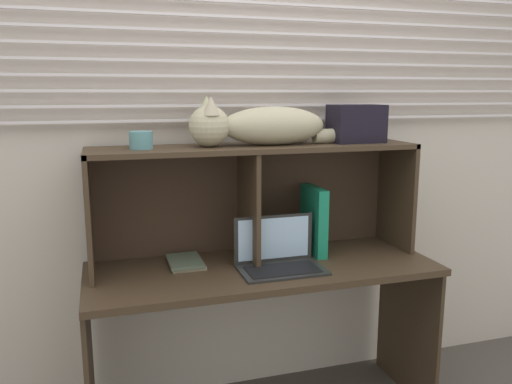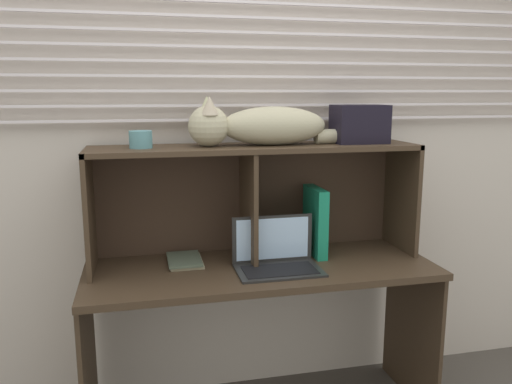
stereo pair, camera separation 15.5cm
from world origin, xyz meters
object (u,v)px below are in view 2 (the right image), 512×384
binder_upright (315,221)px  laptop (277,258)px  book_stack (185,260)px  small_basket (141,139)px  cat (260,126)px  storage_box (359,124)px

binder_upright → laptop: bearing=-145.2°
laptop → book_stack: (-0.38, 0.16, -0.03)m
small_basket → laptop: bearing=-16.2°
cat → book_stack: (-0.34, 0.00, -0.59)m
small_basket → book_stack: bearing=1.1°
book_stack → cat: bearing=-0.5°
laptop → cat: bearing=103.4°
cat → book_stack: cat is taller
cat → small_basket: 0.51m
laptop → binder_upright: (0.23, 0.16, 0.11)m
laptop → small_basket: 0.76m
binder_upright → storage_box: storage_box is taller
cat → book_stack: bearing=179.5°
small_basket → cat: bearing=-0.0°
laptop → storage_box: storage_box is taller
binder_upright → book_stack: bearing=179.7°
cat → storage_box: (0.47, 0.00, 0.00)m
cat → laptop: 0.58m
binder_upright → book_stack: binder_upright is taller
laptop → book_stack: laptop is taller
book_stack → laptop: bearing=-23.2°
binder_upright → storage_box: (0.20, 0.00, 0.45)m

